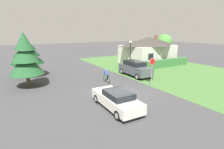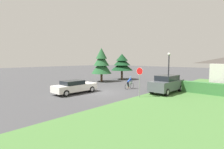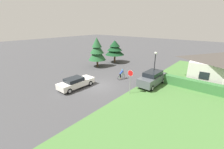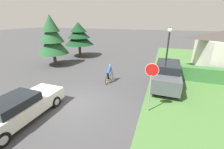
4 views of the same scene
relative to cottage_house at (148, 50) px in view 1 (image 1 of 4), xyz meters
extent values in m
plane|color=#424244|center=(-12.98, -10.91, -2.37)|extent=(140.00, 140.00, 0.00)
cube|color=#477538|center=(-0.93, -6.91, -2.36)|extent=(16.00, 36.00, 0.01)
cube|color=beige|center=(0.00, 0.00, -0.79)|extent=(9.34, 6.57, 3.16)
pyramid|color=#3D3833|center=(0.00, 0.00, 1.50)|extent=(10.08, 7.10, 1.42)
cube|color=silver|center=(0.26, -2.92, -1.37)|extent=(0.90, 0.14, 2.00)
cube|color=black|center=(-2.21, -3.14, -0.63)|extent=(1.10, 0.16, 0.90)
cube|color=brown|center=(2.59, 0.82, 2.04)|extent=(0.54, 0.54, 0.80)
cube|color=#387038|center=(-0.99, -4.03, -1.77)|extent=(11.82, 0.90, 1.20)
cube|color=silver|center=(-14.77, -13.07, -1.74)|extent=(1.91, 4.82, 0.69)
cube|color=black|center=(-14.78, -13.38, -1.18)|extent=(1.63, 2.23, 0.44)
cylinder|color=black|center=(-15.51, -11.43, -2.04)|extent=(0.30, 0.66, 0.66)
cylinder|color=#ADADB2|center=(-15.51, -11.43, -2.04)|extent=(0.31, 0.39, 0.38)
cylinder|color=black|center=(-13.95, -11.47, -2.04)|extent=(0.30, 0.66, 0.66)
cylinder|color=#ADADB2|center=(-13.95, -11.47, -2.04)|extent=(0.31, 0.39, 0.38)
cylinder|color=black|center=(-15.59, -14.68, -2.04)|extent=(0.30, 0.66, 0.66)
cylinder|color=#ADADB2|center=(-15.59, -14.68, -2.04)|extent=(0.31, 0.39, 0.38)
cylinder|color=black|center=(-14.03, -14.72, -2.04)|extent=(0.30, 0.66, 0.66)
cylinder|color=#ADADB2|center=(-14.03, -14.72, -2.04)|extent=(0.31, 0.39, 0.38)
torus|color=black|center=(-12.15, -7.36, -2.04)|extent=(0.07, 0.70, 0.70)
torus|color=black|center=(-12.11, -6.36, -2.04)|extent=(0.07, 0.70, 0.70)
cylinder|color=#338C3F|center=(-12.14, -7.11, -1.86)|extent=(0.04, 0.18, 0.59)
cylinder|color=#338C3F|center=(-12.13, -6.74, -1.82)|extent=(0.06, 0.63, 0.68)
cylinder|color=#338C3F|center=(-12.13, -6.81, -1.53)|extent=(0.06, 0.75, 0.11)
cylinder|color=#338C3F|center=(-12.14, -7.20, -2.09)|extent=(0.05, 0.33, 0.15)
cylinder|color=#338C3F|center=(-12.15, -7.27, -1.80)|extent=(0.04, 0.21, 0.48)
cylinder|color=#338C3F|center=(-12.12, -6.40, -1.76)|extent=(0.04, 0.12, 0.55)
cylinder|color=black|center=(-12.12, -6.44, -1.49)|extent=(0.44, 0.04, 0.02)
ellipsoid|color=black|center=(-12.14, -7.18, -1.55)|extent=(0.09, 0.20, 0.05)
cylinder|color=black|center=(-12.14, -7.19, -1.74)|extent=(0.12, 0.25, 0.49)
cylinder|color=black|center=(-12.14, -7.03, -1.82)|extent=(0.12, 0.25, 0.65)
cylinder|color=tan|center=(-12.14, -7.12, -2.12)|extent=(0.08, 0.08, 0.30)
cylinder|color=tan|center=(-12.09, -6.96, -2.22)|extent=(0.17, 0.08, 0.21)
cylinder|color=#264CB2|center=(-12.13, -6.90, -1.31)|extent=(0.24, 0.69, 0.58)
cylinder|color=#264CB2|center=(-12.12, -6.67, -1.31)|extent=(0.08, 0.25, 0.36)
cylinder|color=#264CB2|center=(-12.12, -6.39, -1.31)|extent=(0.08, 0.25, 0.36)
sphere|color=tan|center=(-12.12, -6.63, -0.97)|extent=(0.19, 0.19, 0.19)
ellipsoid|color=#267FBF|center=(-12.12, -6.63, -0.92)|extent=(0.22, 0.18, 0.12)
cube|color=#4C5156|center=(-7.62, -6.14, -1.53)|extent=(2.00, 4.93, 1.01)
cube|color=black|center=(-7.62, -6.05, -0.74)|extent=(1.72, 2.76, 0.56)
cylinder|color=black|center=(-8.42, -4.46, -2.00)|extent=(0.29, 0.74, 0.73)
cylinder|color=#ADADB2|center=(-8.42, -4.46, -2.00)|extent=(0.30, 0.43, 0.43)
cylinder|color=black|center=(-6.75, -4.50, -2.00)|extent=(0.29, 0.74, 0.73)
cylinder|color=#ADADB2|center=(-6.75, -4.50, -2.00)|extent=(0.30, 0.43, 0.43)
cylinder|color=black|center=(-8.49, -7.79, -2.00)|extent=(0.29, 0.74, 0.73)
cylinder|color=#ADADB2|center=(-8.49, -7.79, -2.00)|extent=(0.30, 0.43, 0.43)
cylinder|color=black|center=(-6.83, -7.83, -2.00)|extent=(0.29, 0.74, 0.73)
cylinder|color=#ADADB2|center=(-6.83, -7.83, -2.00)|extent=(0.30, 0.43, 0.43)
cylinder|color=gray|center=(-8.54, -10.12, -1.25)|extent=(0.07, 0.07, 2.23)
cylinder|color=red|center=(-8.54, -10.12, 0.15)|extent=(0.68, 0.04, 0.68)
cylinder|color=silver|center=(-8.54, -10.12, 0.15)|extent=(0.72, 0.03, 0.72)
cylinder|color=black|center=(-7.80, -5.33, -0.33)|extent=(0.12, 0.12, 4.07)
sphere|color=white|center=(-7.80, -5.33, 1.86)|extent=(0.33, 0.33, 0.33)
cone|color=black|center=(-7.80, -5.33, 2.02)|extent=(0.20, 0.20, 0.13)
cylinder|color=#4C3823|center=(-19.75, -4.20, -1.70)|extent=(0.35, 0.35, 1.34)
cone|color=#23562D|center=(-19.75, -4.20, 0.13)|extent=(3.28, 3.28, 2.32)
cone|color=#23562D|center=(-19.75, -4.20, 1.27)|extent=(2.55, 2.55, 2.04)
cone|color=#23562D|center=(-19.75, -4.20, 2.25)|extent=(1.83, 1.83, 1.76)
cylinder|color=#4C3823|center=(-19.22, 0.47, -1.54)|extent=(0.37, 0.37, 1.66)
cone|color=#143D1E|center=(-19.22, 0.47, 0.12)|extent=(3.92, 3.92, 1.66)
cone|color=#143D1E|center=(-19.22, 0.47, 0.94)|extent=(3.06, 3.06, 1.46)
cone|color=#143D1E|center=(-19.22, 0.47, 1.64)|extent=(2.20, 2.20, 1.26)
cylinder|color=#4C3823|center=(5.72, 1.67, -1.41)|extent=(0.39, 0.39, 1.91)
ellipsoid|color=#4C893D|center=(5.72, 1.67, 0.92)|extent=(3.24, 3.24, 3.40)
camera|label=1|loc=(-21.13, -23.22, 3.20)|focal=28.00mm
camera|label=2|loc=(0.61, -24.18, 1.26)|focal=28.00mm
camera|label=3|loc=(0.07, -23.92, 5.50)|focal=24.00mm
camera|label=4|loc=(-8.09, -17.81, 2.66)|focal=24.00mm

